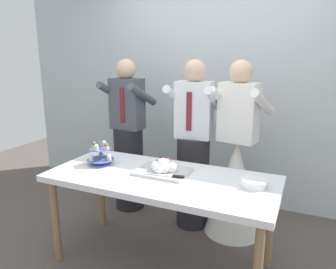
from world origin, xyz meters
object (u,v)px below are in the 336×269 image
object	(u,v)px
main_cake_tray	(163,168)
person_groom	(193,155)
dessert_table	(161,185)
plate_stack	(254,183)
person_guest	(128,144)
cupcake_stand	(100,155)
person_bride	(235,176)

from	to	relation	value
main_cake_tray	person_groom	world-z (taller)	person_groom
dessert_table	plate_stack	world-z (taller)	plate_stack
dessert_table	person_guest	bearing A→B (deg)	134.55
dessert_table	plate_stack	size ratio (longest dim) A/B	9.18
cupcake_stand	person_guest	size ratio (longest dim) A/B	0.14
main_cake_tray	person_bride	world-z (taller)	person_bride
plate_stack	person_guest	xyz separation A→B (m)	(-1.48, 0.70, -0.06)
dessert_table	plate_stack	xyz separation A→B (m)	(0.70, 0.08, 0.10)
cupcake_stand	main_cake_tray	xyz separation A→B (m)	(0.58, 0.03, -0.04)
cupcake_stand	main_cake_tray	distance (m)	0.59
plate_stack	main_cake_tray	bearing A→B (deg)	-178.33
person_bride	main_cake_tray	bearing A→B (deg)	-123.03
cupcake_stand	plate_stack	distance (m)	1.30
person_bride	person_guest	distance (m)	1.21
cupcake_stand	plate_stack	xyz separation A→B (m)	(1.30, 0.05, -0.06)
dessert_table	main_cake_tray	xyz separation A→B (m)	(-0.01, 0.06, 0.12)
person_guest	main_cake_tray	bearing A→B (deg)	-43.50
cupcake_stand	person_groom	bearing A→B (deg)	48.20
person_groom	person_bride	size ratio (longest dim) A/B	1.00
cupcake_stand	person_groom	distance (m)	0.92
plate_stack	dessert_table	bearing A→B (deg)	-173.24
person_groom	dessert_table	bearing A→B (deg)	-90.92
dessert_table	main_cake_tray	world-z (taller)	main_cake_tray
main_cake_tray	plate_stack	bearing A→B (deg)	1.67
person_bride	plate_stack	bearing A→B (deg)	-67.34
main_cake_tray	person_guest	distance (m)	1.05
person_groom	person_bride	distance (m)	0.45
plate_stack	person_groom	world-z (taller)	person_groom
main_cake_tray	plate_stack	distance (m)	0.72
dessert_table	person_guest	distance (m)	1.10
dessert_table	person_groom	xyz separation A→B (m)	(0.01, 0.71, 0.05)
person_groom	person_guest	bearing A→B (deg)	174.53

